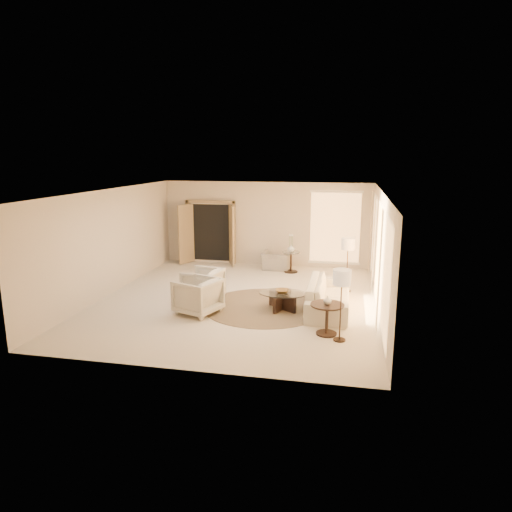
% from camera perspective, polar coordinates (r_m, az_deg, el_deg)
% --- Properties ---
extents(room, '(7.04, 8.04, 2.83)m').
position_cam_1_polar(room, '(11.50, -2.35, 1.11)').
color(room, beige).
rests_on(room, ground).
extents(windows_right, '(0.10, 6.40, 2.40)m').
position_cam_1_polar(windows_right, '(11.30, 15.01, 0.23)').
color(windows_right, '#FFB866').
rests_on(windows_right, room).
extents(window_back_corner, '(1.70, 0.10, 2.40)m').
position_cam_1_polar(window_back_corner, '(15.07, 9.86, 3.49)').
color(window_back_corner, '#FFB866').
rests_on(window_back_corner, room).
extents(curtains_right, '(0.06, 5.20, 2.60)m').
position_cam_1_polar(curtains_right, '(12.19, 14.54, 0.90)').
color(curtains_right, '#CDB78F').
rests_on(curtains_right, room).
extents(french_doors, '(1.95, 0.66, 2.16)m').
position_cam_1_polar(french_doors, '(15.68, -5.73, 2.92)').
color(french_doors, tan).
rests_on(french_doors, room).
extents(area_rug, '(3.10, 3.10, 0.01)m').
position_cam_1_polar(area_rug, '(11.35, 1.05, -6.33)').
color(area_rug, '#3D2F20').
rests_on(area_rug, room).
extents(sofa, '(0.98, 2.48, 0.72)m').
position_cam_1_polar(sofa, '(11.18, 9.08, -4.87)').
color(sofa, beige).
rests_on(sofa, room).
extents(armchair_left, '(0.95, 1.00, 0.91)m').
position_cam_1_polar(armchair_left, '(11.79, -6.65, -3.39)').
color(armchair_left, beige).
rests_on(armchair_left, room).
extents(armchair_right, '(1.12, 1.15, 0.94)m').
position_cam_1_polar(armchair_right, '(10.85, -7.29, -4.77)').
color(armchair_right, beige).
rests_on(armchair_right, room).
extents(accent_chair, '(0.91, 0.60, 0.78)m').
position_cam_1_polar(accent_chair, '(14.89, 2.54, -0.22)').
color(accent_chair, gray).
rests_on(accent_chair, room).
extents(coffee_table, '(1.45, 1.45, 0.42)m').
position_cam_1_polar(coffee_table, '(11.09, 3.31, -5.38)').
color(coffee_table, black).
rests_on(coffee_table, room).
extents(end_table, '(0.70, 0.70, 0.66)m').
position_cam_1_polar(end_table, '(9.65, 8.86, -7.14)').
color(end_table, black).
rests_on(end_table, room).
extents(side_table, '(0.57, 0.57, 0.66)m').
position_cam_1_polar(side_table, '(14.56, 4.38, -0.48)').
color(side_table, black).
rests_on(side_table, room).
extents(floor_lamp_near, '(0.36, 0.36, 1.48)m').
position_cam_1_polar(floor_lamp_near, '(12.53, 11.44, 1.19)').
color(floor_lamp_near, black).
rests_on(floor_lamp_near, room).
extents(floor_lamp_far, '(0.36, 0.36, 1.48)m').
position_cam_1_polar(floor_lamp_far, '(9.13, 10.68, -3.04)').
color(floor_lamp_far, black).
rests_on(floor_lamp_far, room).
extents(bowl, '(0.39, 0.39, 0.08)m').
position_cam_1_polar(bowl, '(11.03, 3.32, -4.40)').
color(bowl, brown).
rests_on(bowl, coffee_table).
extents(end_vase, '(0.20, 0.20, 0.18)m').
position_cam_1_polar(end_vase, '(9.55, 8.92, -5.49)').
color(end_vase, silver).
rests_on(end_vase, end_table).
extents(side_vase, '(0.29, 0.29, 0.24)m').
position_cam_1_polar(side_vase, '(14.48, 4.41, 0.96)').
color(side_vase, silver).
rests_on(side_vase, side_table).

